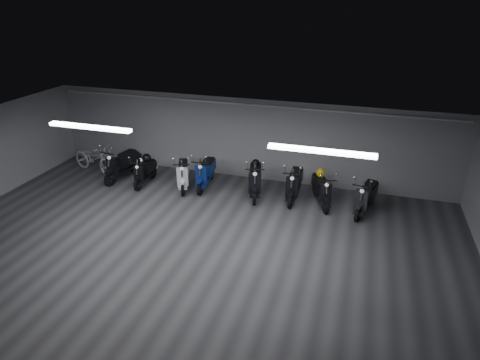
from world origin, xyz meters
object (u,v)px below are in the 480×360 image
(scooter_2, at_px, (183,169))
(scooter_7, at_px, (295,179))
(helmet_1, at_px, (321,173))
(scooter_4, at_px, (205,168))
(scooter_1, at_px, (144,168))
(scooter_9, at_px, (366,192))
(scooter_0, at_px, (122,160))
(scooter_8, at_px, (322,185))
(scooter_5, at_px, (255,175))
(bicycle, at_px, (93,155))
(helmet_0, at_px, (256,163))
(helmet_2, at_px, (147,158))

(scooter_2, relative_size, scooter_7, 0.95)
(helmet_1, bearing_deg, scooter_4, -178.35)
(scooter_1, xyz_separation_m, scooter_7, (5.00, 0.39, 0.10))
(scooter_9, bearing_deg, scooter_4, -168.00)
(scooter_1, bearing_deg, scooter_7, 3.07)
(scooter_0, distance_m, scooter_4, 3.00)
(scooter_2, relative_size, scooter_8, 1.02)
(scooter_1, bearing_deg, scooter_5, 3.35)
(bicycle, xyz_separation_m, helmet_1, (8.03, 0.12, 0.30))
(helmet_0, bearing_deg, scooter_5, -76.42)
(scooter_1, relative_size, helmet_2, 5.54)
(scooter_5, xyz_separation_m, helmet_0, (-0.06, 0.26, 0.29))
(scooter_9, height_order, helmet_1, scooter_9)
(scooter_0, xyz_separation_m, helmet_0, (4.66, 0.40, 0.29))
(scooter_8, bearing_deg, helmet_2, 159.92)
(helmet_0, bearing_deg, scooter_0, -175.03)
(scooter_5, bearing_deg, scooter_7, -10.05)
(scooter_1, bearing_deg, scooter_2, 4.25)
(scooter_1, xyz_separation_m, scooter_8, (5.85, 0.29, 0.06))
(scooter_2, relative_size, helmet_0, 7.28)
(scooter_5, relative_size, helmet_2, 6.67)
(scooter_0, height_order, scooter_2, scooter_0)
(scooter_4, relative_size, scooter_7, 0.99)
(scooter_4, bearing_deg, scooter_2, -162.63)
(scooter_9, bearing_deg, helmet_1, 179.49)
(scooter_2, distance_m, helmet_0, 2.41)
(scooter_7, relative_size, helmet_1, 6.70)
(scooter_2, relative_size, helmet_2, 6.18)
(scooter_8, relative_size, helmet_0, 7.16)
(helmet_2, bearing_deg, helmet_0, 5.34)
(bicycle, height_order, helmet_2, bicycle)
(scooter_1, distance_m, helmet_0, 3.77)
(scooter_0, relative_size, helmet_0, 7.92)
(scooter_1, distance_m, bicycle, 2.30)
(helmet_0, distance_m, helmet_2, 3.73)
(helmet_2, bearing_deg, scooter_4, 5.23)
(scooter_4, bearing_deg, scooter_7, -5.15)
(scooter_8, distance_m, helmet_1, 0.38)
(helmet_1, bearing_deg, scooter_9, -15.64)
(scooter_8, bearing_deg, helmet_1, 90.00)
(scooter_9, relative_size, bicycle, 0.92)
(scooter_2, bearing_deg, helmet_0, -10.95)
(scooter_5, bearing_deg, bicycle, 165.65)
(scooter_0, bearing_deg, bicycle, 179.88)
(bicycle, bearing_deg, helmet_0, -72.52)
(scooter_0, distance_m, scooter_7, 5.96)
(scooter_4, distance_m, scooter_8, 3.82)
(bicycle, bearing_deg, scooter_0, -84.07)
(helmet_1, relative_size, helmet_2, 0.97)
(scooter_7, distance_m, bicycle, 7.27)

